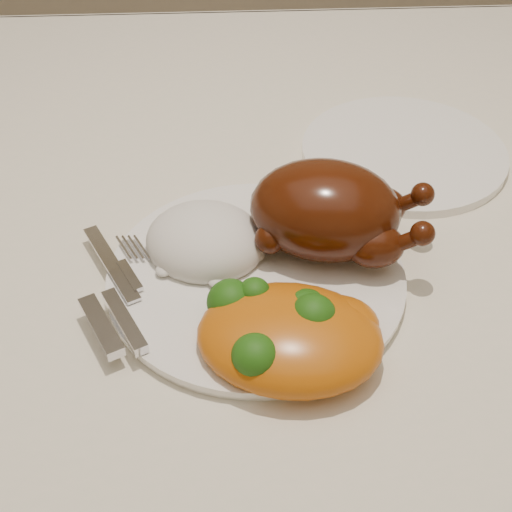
{
  "coord_description": "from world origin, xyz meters",
  "views": [
    {
      "loc": [
        0.04,
        -0.5,
        1.2
      ],
      "look_at": [
        0.06,
        -0.06,
        0.8
      ],
      "focal_mm": 50.0,
      "sensor_mm": 36.0,
      "label": 1
    }
  ],
  "objects_px": {
    "side_plate": "(404,152)",
    "roast_chicken": "(329,211)",
    "dinner_plate": "(256,278)",
    "dining_table": "(195,316)"
  },
  "relations": [
    {
      "from": "dining_table",
      "to": "roast_chicken",
      "type": "bearing_deg",
      "value": -12.06
    },
    {
      "from": "side_plate",
      "to": "roast_chicken",
      "type": "height_order",
      "value": "roast_chicken"
    },
    {
      "from": "dining_table",
      "to": "dinner_plate",
      "type": "bearing_deg",
      "value": -44.8
    },
    {
      "from": "side_plate",
      "to": "roast_chicken",
      "type": "xyz_separation_m",
      "value": [
        -0.1,
        -0.15,
        0.05
      ]
    },
    {
      "from": "dining_table",
      "to": "side_plate",
      "type": "relative_size",
      "value": 7.34
    },
    {
      "from": "dining_table",
      "to": "roast_chicken",
      "type": "relative_size",
      "value": 9.33
    },
    {
      "from": "dining_table",
      "to": "side_plate",
      "type": "height_order",
      "value": "side_plate"
    },
    {
      "from": "dinner_plate",
      "to": "roast_chicken",
      "type": "relative_size",
      "value": 1.48
    },
    {
      "from": "dinner_plate",
      "to": "roast_chicken",
      "type": "height_order",
      "value": "roast_chicken"
    },
    {
      "from": "dinner_plate",
      "to": "side_plate",
      "type": "bearing_deg",
      "value": 48.02
    }
  ]
}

